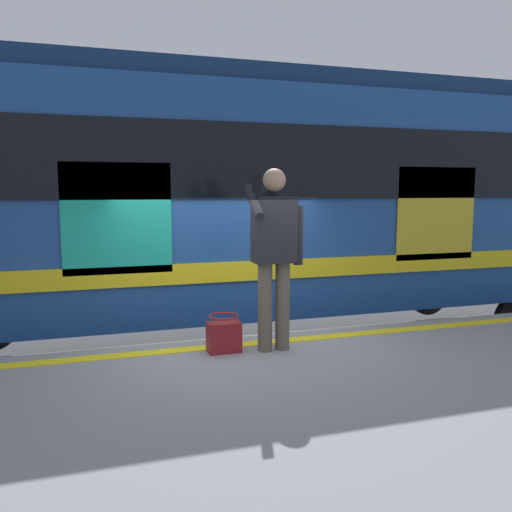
# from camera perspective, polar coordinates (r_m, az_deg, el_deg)

# --- Properties ---
(ground_plane) EXTENTS (24.69, 24.69, 0.00)m
(ground_plane) POSITION_cam_1_polar(r_m,az_deg,el_deg) (6.04, -1.87, -18.20)
(ground_plane) COLOR #3D3D3F
(platform) EXTENTS (14.22, 3.71, 1.03)m
(platform) POSITION_cam_1_polar(r_m,az_deg,el_deg) (4.25, 5.44, -22.06)
(platform) COLOR gray
(platform) RESTS_ON ground
(safety_line) EXTENTS (13.94, 0.16, 0.01)m
(safety_line) POSITION_cam_1_polar(r_m,az_deg,el_deg) (5.40, -1.04, -9.52)
(safety_line) COLOR yellow
(safety_line) RESTS_ON platform
(track_rail_near) EXTENTS (18.49, 0.08, 0.16)m
(track_rail_near) POSITION_cam_1_polar(r_m,az_deg,el_deg) (7.37, -5.14, -12.76)
(track_rail_near) COLOR slate
(track_rail_near) RESTS_ON ground
(track_rail_far) EXTENTS (18.49, 0.08, 0.16)m
(track_rail_far) POSITION_cam_1_polar(r_m,az_deg,el_deg) (8.71, -7.21, -9.64)
(track_rail_far) COLOR slate
(track_rail_far) RESTS_ON ground
(train_carriage) EXTENTS (11.95, 2.86, 3.96)m
(train_carriage) POSITION_cam_1_polar(r_m,az_deg,el_deg) (7.85, 0.11, 6.67)
(train_carriage) COLOR #1E478C
(train_carriage) RESTS_ON ground
(passenger) EXTENTS (0.57, 0.55, 1.76)m
(passenger) POSITION_cam_1_polar(r_m,az_deg,el_deg) (5.03, 1.96, 1.28)
(passenger) COLOR brown
(passenger) RESTS_ON platform
(handbag) EXTENTS (0.32, 0.29, 0.36)m
(handbag) POSITION_cam_1_polar(r_m,az_deg,el_deg) (5.13, -3.50, -8.56)
(handbag) COLOR maroon
(handbag) RESTS_ON platform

